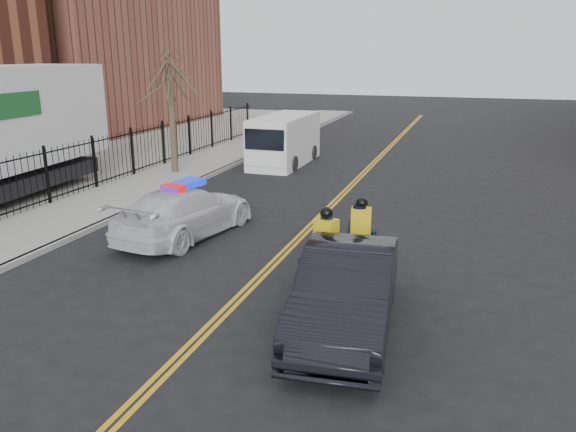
% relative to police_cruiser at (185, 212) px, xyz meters
% --- Properties ---
extents(ground, '(120.00, 120.00, 0.00)m').
position_rel_police_cruiser_xyz_m(ground, '(3.12, -2.70, -0.72)').
color(ground, black).
rests_on(ground, ground).
extents(center_line_left, '(0.10, 60.00, 0.01)m').
position_rel_police_cruiser_xyz_m(center_line_left, '(3.04, 5.30, -0.71)').
color(center_line_left, gold).
rests_on(center_line_left, ground).
extents(center_line_right, '(0.10, 60.00, 0.01)m').
position_rel_police_cruiser_xyz_m(center_line_right, '(3.20, 5.30, -0.71)').
color(center_line_right, gold).
rests_on(center_line_right, ground).
extents(sidewalk, '(3.00, 60.00, 0.15)m').
position_rel_police_cruiser_xyz_m(sidewalk, '(-4.38, 5.30, -0.64)').
color(sidewalk, gray).
rests_on(sidewalk, ground).
extents(curb, '(0.20, 60.00, 0.15)m').
position_rel_police_cruiser_xyz_m(curb, '(-2.88, 5.30, -0.64)').
color(curb, gray).
rests_on(curb, ground).
extents(iron_fence, '(0.12, 28.00, 2.00)m').
position_rel_police_cruiser_xyz_m(iron_fence, '(-5.88, 5.30, 0.28)').
color(iron_fence, black).
rests_on(iron_fence, ground).
extents(warehouse_far, '(14.00, 18.00, 14.00)m').
position_rel_police_cruiser_xyz_m(warehouse_far, '(-19.88, 21.30, 6.28)').
color(warehouse_far, brown).
rests_on(warehouse_far, ground).
extents(street_tree, '(3.20, 3.20, 4.80)m').
position_rel_police_cruiser_xyz_m(street_tree, '(-4.48, 7.30, 2.82)').
color(street_tree, '#392B21').
rests_on(street_tree, sidewalk).
extents(police_cruiser, '(2.68, 5.13, 1.58)m').
position_rel_police_cruiser_xyz_m(police_cruiser, '(0.00, 0.00, 0.00)').
color(police_cruiser, silver).
rests_on(police_cruiser, ground).
extents(dark_sedan, '(2.10, 4.90, 1.57)m').
position_rel_police_cruiser_xyz_m(dark_sedan, '(5.58, -4.06, 0.07)').
color(dark_sedan, black).
rests_on(dark_sedan, ground).
extents(cargo_van, '(2.11, 5.38, 2.25)m').
position_rel_police_cruiser_xyz_m(cargo_van, '(-0.85, 11.06, 0.38)').
color(cargo_van, silver).
rests_on(cargo_van, ground).
extents(cyclist_near, '(1.23, 1.98, 1.83)m').
position_rel_police_cruiser_xyz_m(cyclist_near, '(4.68, -2.23, -0.08)').
color(cyclist_near, black).
rests_on(cyclist_near, ground).
extents(cyclist_far, '(0.89, 1.83, 1.80)m').
position_rel_police_cruiser_xyz_m(cyclist_far, '(5.22, -1.00, -0.01)').
color(cyclist_far, black).
rests_on(cyclist_far, ground).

